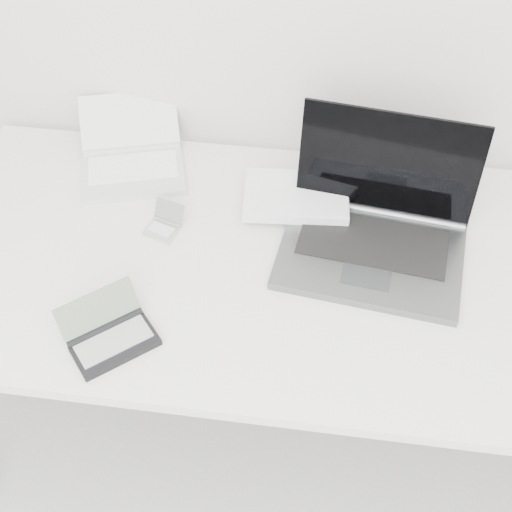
# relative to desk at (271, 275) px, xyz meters

# --- Properties ---
(desk) EXTENTS (1.60, 0.80, 0.73)m
(desk) POSITION_rel_desk_xyz_m (0.00, 0.00, 0.00)
(desk) COLOR white
(desk) RESTS_ON ground
(laptop_large) EXTENTS (0.55, 0.42, 0.28)m
(laptop_large) POSITION_rel_desk_xyz_m (0.19, 0.11, 0.09)
(laptop_large) COLOR #5B5D61
(laptop_large) RESTS_ON desk
(netbook_open_white) EXTENTS (0.34, 0.38, 0.10)m
(netbook_open_white) POSITION_rel_desk_xyz_m (-0.40, 0.28, 0.07)
(netbook_open_white) COLOR silver
(netbook_open_white) RESTS_ON desk
(pda_silver) EXTENTS (0.10, 0.10, 0.06)m
(pda_silver) POSITION_rel_desk_xyz_m (-0.27, 0.07, 0.06)
(pda_silver) COLOR silver
(pda_silver) RESTS_ON desk
(palmtop_charcoal) EXTENTS (0.22, 0.22, 0.09)m
(palmtop_charcoal) POSITION_rel_desk_xyz_m (-0.31, -0.26, 0.06)
(palmtop_charcoal) COLOR black
(palmtop_charcoal) RESTS_ON desk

